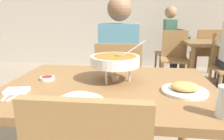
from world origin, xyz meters
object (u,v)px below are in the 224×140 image
object	(u,v)px
dining_table_far	(216,50)
chair_bg_left	(173,50)
curry_bowl	(115,61)
chair_bg_corner	(206,51)
chair_diner_main	(119,82)
appetizer_plate	(185,89)
chair_bg_window	(174,54)
dining_table_main	(109,101)
diner_main	(119,58)
rice_plate	(79,100)
patron_bg_left	(171,37)
sauce_dish	(47,78)

from	to	relation	value
dining_table_far	chair_bg_left	bearing A→B (deg)	133.97
curry_bowl	chair_bg_corner	distance (m)	3.11
chair_bg_left	chair_bg_corner	world-z (taller)	same
chair_diner_main	appetizer_plate	size ratio (longest dim) A/B	3.75
curry_bowl	chair_bg_window	bearing A→B (deg)	71.14
dining_table_main	appetizer_plate	distance (m)	0.44
chair_diner_main	chair_bg_left	xyz separation A→B (m)	(0.88, 2.11, 0.00)
chair_diner_main	chair_bg_corner	xyz separation A→B (m)	(1.46, 2.07, 0.00)
dining_table_main	curry_bowl	xyz separation A→B (m)	(0.03, 0.07, 0.24)
diner_main	curry_bowl	bearing A→B (deg)	-87.70
dining_table_far	chair_bg_corner	world-z (taller)	chair_bg_corner
rice_plate	patron_bg_left	size ratio (longest dim) A/B	0.18
curry_bowl	chair_bg_window	size ratio (longest dim) A/B	0.37
curry_bowl	chair_bg_window	xyz separation A→B (m)	(0.78, 2.27, -0.36)
dining_table_main	chair_bg_window	size ratio (longest dim) A/B	1.37
rice_plate	patron_bg_left	bearing A→B (deg)	73.60
chair_diner_main	chair_bg_left	distance (m)	2.28
chair_diner_main	appetizer_plate	xyz separation A→B (m)	(0.42, -0.83, 0.25)
sauce_dish	chair_bg_corner	world-z (taller)	chair_bg_corner
diner_main	chair_bg_corner	size ratio (longest dim) A/B	1.46
dining_table_far	appetizer_plate	bearing A→B (deg)	-113.39
dining_table_main	chair_diner_main	xyz separation A→B (m)	(-0.00, 0.74, -0.12)
dining_table_main	rice_plate	world-z (taller)	rice_plate
dining_table_far	chair_bg_window	distance (m)	0.64
diner_main	sauce_dish	world-z (taller)	diner_main
diner_main	chair_bg_window	size ratio (longest dim) A/B	1.46
chair_bg_corner	chair_bg_window	bearing A→B (deg)	-144.43
chair_diner_main	chair_bg_window	distance (m)	1.79
dining_table_far	patron_bg_left	distance (m)	0.84
chair_bg_window	chair_diner_main	bearing A→B (deg)	-116.68
chair_bg_left	chair_bg_window	xyz separation A→B (m)	(-0.07, -0.51, 0.00)
chair_bg_window	sauce_dish	bearing A→B (deg)	-117.79
chair_bg_left	chair_diner_main	bearing A→B (deg)	-112.58
chair_bg_left	chair_bg_window	bearing A→B (deg)	-98.06
diner_main	chair_bg_corner	bearing A→B (deg)	54.36
chair_diner_main	chair_bg_left	bearing A→B (deg)	67.42
chair_diner_main	curry_bowl	size ratio (longest dim) A/B	2.71
chair_bg_corner	curry_bowl	bearing A→B (deg)	-117.59
dining_table_main	diner_main	xyz separation A→B (m)	(0.00, 0.77, 0.11)
dining_table_main	curry_bowl	distance (m)	0.25
dining_table_main	diner_main	size ratio (longest dim) A/B	0.94
dining_table_main	chair_bg_window	bearing A→B (deg)	71.05
sauce_dish	chair_bg_corner	bearing A→B (deg)	55.98
patron_bg_left	appetizer_plate	bearing A→B (deg)	-97.76
patron_bg_left	sauce_dish	bearing A→B (deg)	-113.76
chair_diner_main	curry_bowl	world-z (taller)	curry_bowl
chair_bg_window	dining_table_main	bearing A→B (deg)	-108.95
dining_table_far	chair_bg_corner	distance (m)	0.55
chair_bg_left	patron_bg_left	size ratio (longest dim) A/B	0.69
sauce_dish	chair_bg_corner	distance (m)	3.34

